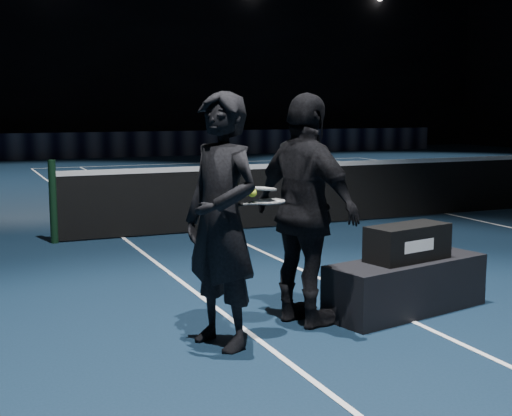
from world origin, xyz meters
The scene contains 15 objects.
floor centered at (0.00, 0.00, 0.00)m, with size 36.00×36.00×0.00m, color black.
wall_back centered at (0.00, 18.00, 5.00)m, with size 30.00×30.00×0.00m, color black.
court_lines centered at (0.00, 0.00, 0.00)m, with size 10.98×23.78×0.01m, color white, non-canonical shape.
net_post_left centered at (-6.40, 0.00, 0.55)m, with size 0.10×0.10×1.10m, color black.
net_mesh centered at (0.00, 0.00, 0.45)m, with size 12.80×0.02×0.86m, color black.
net_tape centered at (0.00, 0.00, 0.92)m, with size 12.80×0.03×0.07m, color white.
sponsor_backdrop centered at (0.00, 15.50, 0.45)m, with size 22.00×0.15×0.90m, color black.
player_bench centered at (-3.98, -4.49, 0.23)m, with size 1.55×0.52×0.46m, color black.
racket_bag centered at (-3.98, -4.49, 0.62)m, with size 0.77×0.33×0.31m, color black.
bag_signature centered at (-3.98, -4.65, 0.62)m, with size 0.36×0.00×0.10m, color white.
player_a centered at (-5.78, -4.69, 0.95)m, with size 0.69×0.46×1.90m, color black.
player_b centered at (-4.96, -4.46, 0.95)m, with size 1.11×0.46×1.90m, color black.
racket_lower centered at (-5.35, -4.57, 1.06)m, with size 0.68×0.22×0.03m, color black, non-canonical shape.
racket_upper centered at (-5.41, -4.54, 1.16)m, with size 0.68×0.22×0.03m, color black, non-canonical shape.
tennis_balls centered at (-5.54, -4.61, 1.16)m, with size 0.12×0.10×0.12m, color #91C028, non-canonical shape.
Camera 1 is at (-7.59, -9.56, 1.79)m, focal length 50.00 mm.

